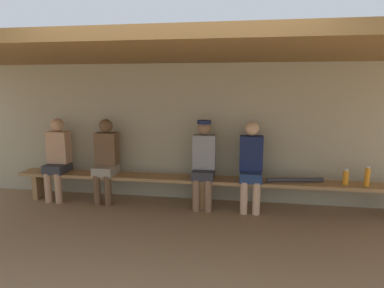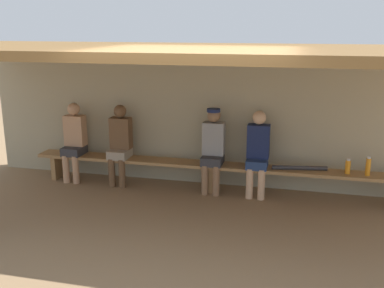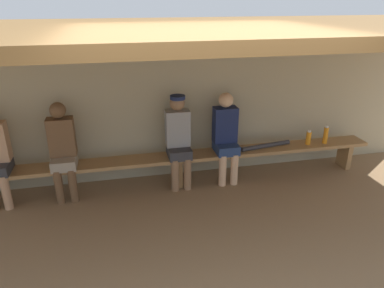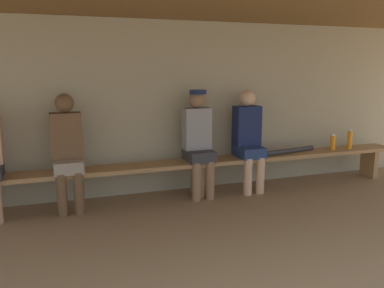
{
  "view_description": "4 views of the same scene",
  "coord_description": "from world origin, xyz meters",
  "px_view_note": "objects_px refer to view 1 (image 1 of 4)",
  "views": [
    {
      "loc": [
        0.58,
        -3.23,
        1.85
      ],
      "look_at": [
        -0.15,
        1.44,
        1.01
      ],
      "focal_mm": 30.46,
      "sensor_mm": 36.0,
      "label": 1
    },
    {
      "loc": [
        1.29,
        -5.18,
        2.6
      ],
      "look_at": [
        -0.3,
        1.44,
        0.79
      ],
      "focal_mm": 42.14,
      "sensor_mm": 36.0,
      "label": 2
    },
    {
      "loc": [
        -0.83,
        -3.12,
        2.6
      ],
      "look_at": [
        0.17,
        1.37,
        0.7
      ],
      "focal_mm": 33.64,
      "sensor_mm": 36.0,
      "label": 3
    },
    {
      "loc": [
        -1.7,
        -3.05,
        1.62
      ],
      "look_at": [
        -0.11,
        1.43,
        0.7
      ],
      "focal_mm": 37.36,
      "sensor_mm": 36.0,
      "label": 4
    }
  ],
  "objects_px": {
    "water_bottle_green": "(367,177)",
    "player_shirtless_tan": "(106,157)",
    "player_in_red": "(204,160)",
    "player_leftmost": "(251,163)",
    "baseball_bat": "(295,180)",
    "bench": "(203,183)",
    "water_bottle_clear": "(346,177)",
    "player_in_white": "(57,156)"
  },
  "relations": [
    {
      "from": "player_in_red",
      "to": "water_bottle_clear",
      "type": "distance_m",
      "value": 2.05
    },
    {
      "from": "player_shirtless_tan",
      "to": "player_in_red",
      "type": "bearing_deg",
      "value": 0.02
    },
    {
      "from": "player_in_red",
      "to": "water_bottle_green",
      "type": "height_order",
      "value": "player_in_red"
    },
    {
      "from": "player_in_red",
      "to": "water_bottle_green",
      "type": "relative_size",
      "value": 4.75
    },
    {
      "from": "player_shirtless_tan",
      "to": "baseball_bat",
      "type": "height_order",
      "value": "player_shirtless_tan"
    },
    {
      "from": "player_leftmost",
      "to": "player_in_red",
      "type": "relative_size",
      "value": 0.99
    },
    {
      "from": "player_in_red",
      "to": "player_in_white",
      "type": "bearing_deg",
      "value": -179.99
    },
    {
      "from": "water_bottle_clear",
      "to": "player_leftmost",
      "type": "bearing_deg",
      "value": 179.31
    },
    {
      "from": "player_in_red",
      "to": "water_bottle_green",
      "type": "distance_m",
      "value": 2.32
    },
    {
      "from": "water_bottle_clear",
      "to": "baseball_bat",
      "type": "relative_size",
      "value": 0.27
    },
    {
      "from": "player_in_white",
      "to": "water_bottle_clear",
      "type": "height_order",
      "value": "player_in_white"
    },
    {
      "from": "bench",
      "to": "water_bottle_green",
      "type": "bearing_deg",
      "value": -0.78
    },
    {
      "from": "water_bottle_green",
      "to": "baseball_bat",
      "type": "bearing_deg",
      "value": 178.14
    },
    {
      "from": "player_leftmost",
      "to": "player_shirtless_tan",
      "type": "bearing_deg",
      "value": 180.0
    },
    {
      "from": "water_bottle_green",
      "to": "player_leftmost",
      "type": "bearing_deg",
      "value": 178.77
    },
    {
      "from": "bench",
      "to": "player_leftmost",
      "type": "distance_m",
      "value": 0.79
    },
    {
      "from": "player_leftmost",
      "to": "water_bottle_clear",
      "type": "xyz_separation_m",
      "value": [
        1.34,
        -0.02,
        -0.16
      ]
    },
    {
      "from": "bench",
      "to": "player_shirtless_tan",
      "type": "bearing_deg",
      "value": 179.89
    },
    {
      "from": "water_bottle_green",
      "to": "baseball_bat",
      "type": "height_order",
      "value": "water_bottle_green"
    },
    {
      "from": "bench",
      "to": "water_bottle_green",
      "type": "distance_m",
      "value": 2.34
    },
    {
      "from": "player_leftmost",
      "to": "baseball_bat",
      "type": "relative_size",
      "value": 1.61
    },
    {
      "from": "player_in_white",
      "to": "player_shirtless_tan",
      "type": "bearing_deg",
      "value": 0.0
    },
    {
      "from": "player_shirtless_tan",
      "to": "water_bottle_clear",
      "type": "xyz_separation_m",
      "value": [
        3.61,
        -0.02,
        -0.16
      ]
    },
    {
      "from": "player_leftmost",
      "to": "player_shirtless_tan",
      "type": "relative_size",
      "value": 1.0
    },
    {
      "from": "bench",
      "to": "baseball_bat",
      "type": "distance_m",
      "value": 1.36
    },
    {
      "from": "player_in_white",
      "to": "water_bottle_green",
      "type": "distance_m",
      "value": 4.72
    },
    {
      "from": "bench",
      "to": "player_leftmost",
      "type": "bearing_deg",
      "value": 0.25
    },
    {
      "from": "water_bottle_green",
      "to": "water_bottle_clear",
      "type": "relative_size",
      "value": 1.25
    },
    {
      "from": "player_leftmost",
      "to": "water_bottle_green",
      "type": "distance_m",
      "value": 1.62
    },
    {
      "from": "bench",
      "to": "baseball_bat",
      "type": "xyz_separation_m",
      "value": [
        1.36,
        -0.0,
        0.11
      ]
    },
    {
      "from": "player_in_red",
      "to": "player_shirtless_tan",
      "type": "height_order",
      "value": "player_in_red"
    },
    {
      "from": "water_bottle_green",
      "to": "player_shirtless_tan",
      "type": "bearing_deg",
      "value": 179.49
    },
    {
      "from": "player_in_white",
      "to": "player_shirtless_tan",
      "type": "height_order",
      "value": "same"
    },
    {
      "from": "player_shirtless_tan",
      "to": "baseball_bat",
      "type": "xyz_separation_m",
      "value": [
        2.92,
        -0.0,
        -0.24
      ]
    },
    {
      "from": "player_leftmost",
      "to": "player_shirtless_tan",
      "type": "distance_m",
      "value": 2.27
    },
    {
      "from": "player_in_white",
      "to": "player_in_red",
      "type": "height_order",
      "value": "player_in_red"
    },
    {
      "from": "bench",
      "to": "water_bottle_green",
      "type": "height_order",
      "value": "water_bottle_green"
    },
    {
      "from": "player_shirtless_tan",
      "to": "water_bottle_green",
      "type": "xyz_separation_m",
      "value": [
        3.89,
        -0.03,
        -0.13
      ]
    },
    {
      "from": "bench",
      "to": "water_bottle_green",
      "type": "relative_size",
      "value": 21.18
    },
    {
      "from": "player_in_white",
      "to": "bench",
      "type": "bearing_deg",
      "value": -0.07
    },
    {
      "from": "baseball_bat",
      "to": "player_in_white",
      "type": "bearing_deg",
      "value": 170.48
    },
    {
      "from": "bench",
      "to": "player_in_red",
      "type": "distance_m",
      "value": 0.36
    }
  ]
}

